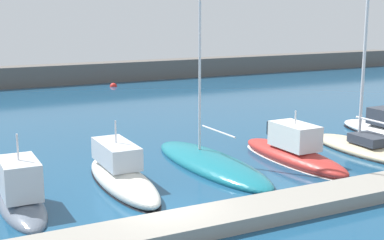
# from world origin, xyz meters

# --- Properties ---
(ground_plane) EXTENTS (120.00, 120.00, 0.00)m
(ground_plane) POSITION_xyz_m (0.00, 0.00, 0.00)
(ground_plane) COLOR navy
(dock_pier) EXTENTS (46.28, 2.18, 0.57)m
(dock_pier) POSITION_xyz_m (0.00, -1.51, 0.28)
(dock_pier) COLOR gray
(dock_pier) RESTS_ON ground_plane
(breakwater_seawall) EXTENTS (108.00, 2.45, 2.23)m
(breakwater_seawall) POSITION_xyz_m (0.00, 41.36, 1.11)
(breakwater_seawall) COLOR #5B5651
(breakwater_seawall) RESTS_ON ground_plane
(motorboat_slate_fourth) EXTENTS (1.86, 6.35, 3.65)m
(motorboat_slate_fourth) POSITION_xyz_m (-4.88, 3.99, 0.53)
(motorboat_slate_fourth) COLOR slate
(motorboat_slate_fourth) RESTS_ON ground_plane
(motorboat_ivory_fifth) EXTENTS (2.09, 7.85, 3.37)m
(motorboat_ivory_fifth) POSITION_xyz_m (-0.11, 4.84, 0.50)
(motorboat_ivory_fifth) COLOR silver
(motorboat_ivory_fifth) RESTS_ON ground_plane
(sailboat_teal_sixth) EXTENTS (3.31, 10.52, 18.45)m
(sailboat_teal_sixth) POSITION_xyz_m (5.19, 5.73, 0.20)
(sailboat_teal_sixth) COLOR #19707F
(sailboat_teal_sixth) RESTS_ON ground_plane
(motorboat_red_seventh) EXTENTS (2.32, 8.43, 3.08)m
(motorboat_red_seventh) POSITION_xyz_m (9.70, 4.53, 0.55)
(motorboat_red_seventh) COLOR #B72D28
(motorboat_red_seventh) RESTS_ON ground_plane
(sailboat_sand_eighth) EXTENTS (2.54, 7.80, 16.56)m
(sailboat_sand_eighth) POSITION_xyz_m (14.62, 4.33, 0.39)
(sailboat_sand_eighth) COLOR beige
(sailboat_sand_eighth) RESTS_ON ground_plane
(mooring_buoy_red) EXTENTS (0.77, 0.77, 0.77)m
(mooring_buoy_red) POSITION_xyz_m (10.53, 37.20, 0.00)
(mooring_buoy_red) COLOR red
(mooring_buoy_red) RESTS_ON ground_plane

